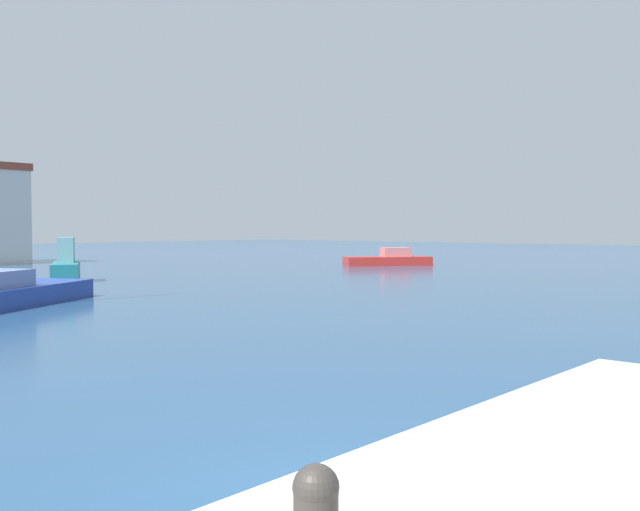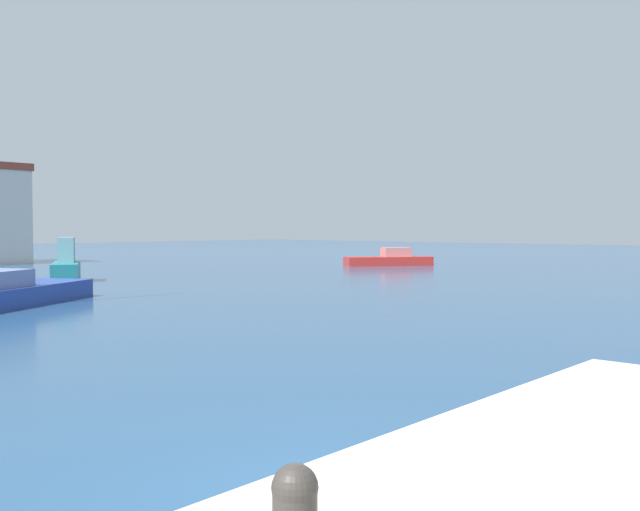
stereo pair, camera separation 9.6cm
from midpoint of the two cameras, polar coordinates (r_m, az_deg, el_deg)
The scene contains 3 objects.
water at distance 30.88m, azimuth -8.17°, elevation -2.29°, with size 160.00×160.00×0.00m, color navy.
motorboat_teal_center_channel at distance 33.36m, azimuth -19.97°, elevation -0.91°, with size 3.11×4.21×2.01m.
motorboat_red_behind_lamppost at distance 45.58m, azimuth 5.55°, elevation -0.31°, with size 5.50×4.62×1.16m.
Camera 1 is at (-4.77, -3.59, 2.45)m, focal length 39.50 mm.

